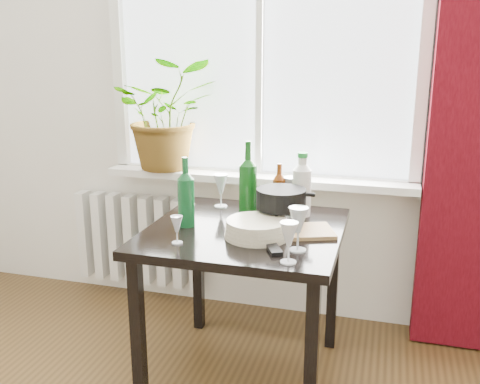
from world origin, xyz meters
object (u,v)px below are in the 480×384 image
(radiator, at_px, (139,239))
(wineglass_front_left, at_px, (177,230))
(cleaning_bottle, at_px, (302,184))
(wineglass_back_left, at_px, (221,190))
(wineglass_front_right, at_px, (298,229))
(wineglass_far_right, at_px, (289,242))
(bottle_amber, at_px, (279,188))
(cutting_board, at_px, (297,231))
(plate_stack, at_px, (257,229))
(tv_remote, at_px, (273,247))
(potted_plant, at_px, (167,114))
(table, at_px, (245,247))
(fondue_pot, at_px, (281,208))
(wine_bottle_left, at_px, (186,192))
(wineglass_back_center, at_px, (291,195))
(wine_bottle_right, at_px, (248,178))

(radiator, relative_size, wineglass_front_left, 6.72)
(cleaning_bottle, bearing_deg, wineglass_back_left, 175.82)
(wineglass_front_right, distance_m, wineglass_front_left, 0.49)
(wineglass_far_right, bearing_deg, bottle_amber, 105.23)
(radiator, bearing_deg, cutting_board, -30.56)
(radiator, relative_size, plate_stack, 2.90)
(wineglass_front_right, relative_size, tv_remote, 1.20)
(potted_plant, xyz_separation_m, wineglass_front_right, (0.90, -0.82, -0.32))
(table, bearing_deg, plate_stack, -52.37)
(potted_plant, xyz_separation_m, fondue_pot, (0.77, -0.54, -0.33))
(radiator, bearing_deg, table, -36.54)
(radiator, xyz_separation_m, wine_bottle_left, (0.59, -0.67, 0.52))
(wine_bottle_left, distance_m, plate_stack, 0.37)
(potted_plant, height_order, bottle_amber, potted_plant)
(tv_remote, bearing_deg, potted_plant, 107.39)
(radiator, height_order, cutting_board, cutting_board)
(wineglass_back_center, height_order, fondue_pot, wineglass_back_center)
(wineglass_front_right, xyz_separation_m, wineglass_back_left, (-0.48, 0.50, -0.01))
(wineglass_back_center, xyz_separation_m, wineglass_back_left, (-0.36, 0.00, -0.01))
(wineglass_front_right, xyz_separation_m, wineglass_back_center, (-0.12, 0.49, 0.00))
(cleaning_bottle, height_order, tv_remote, cleaning_bottle)
(wineglass_front_right, xyz_separation_m, cutting_board, (-0.04, 0.20, -0.08))
(potted_plant, distance_m, wine_bottle_right, 0.76)
(tv_remote, height_order, cutting_board, same)
(wine_bottle_left, bearing_deg, fondue_pot, 15.40)
(wineglass_front_left, bearing_deg, tv_remote, 6.01)
(wineglass_back_center, bearing_deg, wine_bottle_right, -152.73)
(wine_bottle_right, xyz_separation_m, wineglass_far_right, (0.30, -0.53, -0.10))
(wineglass_back_center, bearing_deg, wineglass_back_left, 179.29)
(wineglass_front_right, bearing_deg, wineglass_far_right, -95.09)
(radiator, bearing_deg, wineglass_back_center, -19.36)
(table, relative_size, wineglass_far_right, 5.18)
(wineglass_back_left, relative_size, tv_remote, 1.12)
(bottle_amber, distance_m, wineglass_back_center, 0.07)
(table, height_order, wineglass_back_center, wineglass_back_center)
(wine_bottle_left, distance_m, fondue_pot, 0.43)
(table, bearing_deg, cutting_board, -2.63)
(potted_plant, bearing_deg, fondue_pot, -34.94)
(wineglass_back_center, relative_size, cutting_board, 0.59)
(table, xyz_separation_m, wine_bottle_left, (-0.26, -0.04, 0.25))
(plate_stack, bearing_deg, bottle_amber, 87.05)
(wineglass_back_left, bearing_deg, cleaning_bottle, -4.18)
(wineglass_back_center, bearing_deg, radiator, 160.64)
(wineglass_far_right, height_order, fondue_pot, fondue_pot)
(wineglass_front_left, bearing_deg, radiator, 125.24)
(radiator, xyz_separation_m, wineglass_back_left, (0.65, -0.35, 0.45))
(potted_plant, relative_size, tv_remote, 4.06)
(cutting_board, bearing_deg, table, 177.37)
(wine_bottle_left, relative_size, wineglass_far_right, 1.95)
(wineglass_back_center, height_order, wineglass_front_left, wineglass_back_center)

